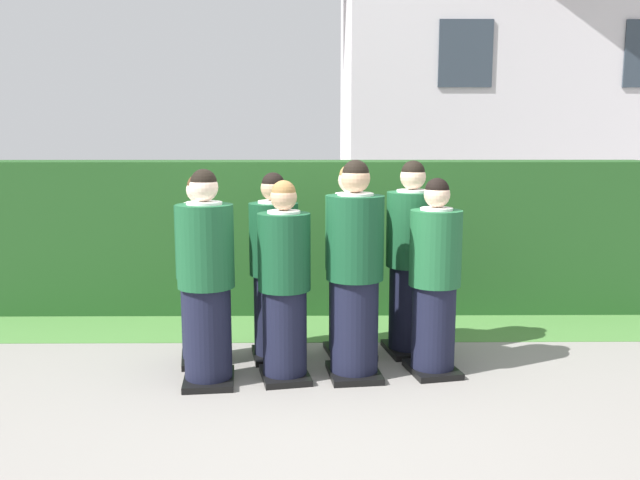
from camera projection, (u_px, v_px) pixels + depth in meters
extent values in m
plane|color=gray|center=(320.00, 377.00, 5.13)|extent=(60.00, 60.00, 0.00)
cylinder|color=black|center=(208.00, 335.00, 4.96)|extent=(0.36, 0.36, 0.75)
cube|color=black|center=(209.00, 379.00, 5.01)|extent=(0.42, 0.50, 0.05)
cylinder|color=#19512D|center=(205.00, 246.00, 4.85)|extent=(0.42, 0.42, 0.62)
cylinder|color=white|center=(204.00, 204.00, 4.80)|extent=(0.26, 0.26, 0.03)
cube|color=navy|center=(206.00, 226.00, 5.03)|extent=(0.04, 0.02, 0.27)
sphere|color=beige|center=(204.00, 187.00, 4.78)|extent=(0.21, 0.21, 0.21)
sphere|color=black|center=(204.00, 182.00, 4.78)|extent=(0.20, 0.20, 0.20)
cube|color=white|center=(208.00, 252.00, 5.13)|extent=(0.15, 0.02, 0.20)
cylinder|color=black|center=(285.00, 334.00, 5.04)|extent=(0.34, 0.34, 0.71)
cube|color=black|center=(285.00, 375.00, 5.10)|extent=(0.44, 0.50, 0.05)
cylinder|color=#144728|center=(284.00, 252.00, 4.94)|extent=(0.40, 0.40, 0.59)
cylinder|color=white|center=(284.00, 213.00, 4.90)|extent=(0.25, 0.25, 0.03)
cube|color=#236038|center=(280.00, 233.00, 5.11)|extent=(0.04, 0.02, 0.26)
sphere|color=tan|center=(284.00, 197.00, 4.88)|extent=(0.20, 0.20, 0.20)
sphere|color=olive|center=(284.00, 193.00, 4.87)|extent=(0.18, 0.18, 0.18)
cube|color=white|center=(279.00, 257.00, 5.21)|extent=(0.15, 0.04, 0.20)
cylinder|color=black|center=(354.00, 328.00, 5.10)|extent=(0.37, 0.37, 0.78)
cube|color=black|center=(354.00, 373.00, 5.15)|extent=(0.45, 0.53, 0.05)
cylinder|color=#144728|center=(355.00, 238.00, 4.99)|extent=(0.44, 0.44, 0.64)
cylinder|color=white|center=(355.00, 195.00, 4.94)|extent=(0.27, 0.27, 0.03)
cube|color=navy|center=(350.00, 218.00, 5.17)|extent=(0.04, 0.02, 0.28)
sphere|color=tan|center=(356.00, 178.00, 4.92)|extent=(0.22, 0.22, 0.22)
sphere|color=black|center=(356.00, 173.00, 4.91)|extent=(0.20, 0.20, 0.20)
cylinder|color=black|center=(433.00, 329.00, 5.17)|extent=(0.34, 0.34, 0.71)
cube|color=black|center=(432.00, 369.00, 5.23)|extent=(0.44, 0.51, 0.05)
cylinder|color=#1E5B33|center=(436.00, 248.00, 5.07)|extent=(0.40, 0.40, 0.59)
cylinder|color=white|center=(437.00, 210.00, 5.03)|extent=(0.25, 0.25, 0.03)
cube|color=gold|center=(427.00, 230.00, 5.24)|extent=(0.04, 0.02, 0.26)
sphere|color=beige|center=(437.00, 195.00, 5.01)|extent=(0.20, 0.20, 0.20)
sphere|color=black|center=(437.00, 190.00, 5.00)|extent=(0.19, 0.19, 0.19)
cylinder|color=black|center=(203.00, 320.00, 5.43)|extent=(0.35, 0.35, 0.72)
cube|color=black|center=(204.00, 358.00, 5.48)|extent=(0.44, 0.51, 0.05)
cylinder|color=#144728|center=(200.00, 241.00, 5.33)|extent=(0.41, 0.41, 0.60)
cylinder|color=white|center=(199.00, 204.00, 5.28)|extent=(0.25, 0.25, 0.03)
cube|color=navy|center=(200.00, 224.00, 5.50)|extent=(0.04, 0.02, 0.26)
sphere|color=beige|center=(199.00, 190.00, 5.26)|extent=(0.20, 0.20, 0.20)
sphere|color=#472D19|center=(199.00, 186.00, 5.26)|extent=(0.19, 0.19, 0.19)
cylinder|color=black|center=(275.00, 316.00, 5.53)|extent=(0.35, 0.35, 0.73)
cube|color=black|center=(275.00, 355.00, 5.58)|extent=(0.43, 0.51, 0.05)
cylinder|color=#144728|center=(274.00, 239.00, 5.42)|extent=(0.41, 0.41, 0.60)
cylinder|color=white|center=(273.00, 202.00, 5.38)|extent=(0.25, 0.25, 0.03)
cube|color=navy|center=(271.00, 222.00, 5.59)|extent=(0.04, 0.02, 0.26)
sphere|color=tan|center=(273.00, 188.00, 5.36)|extent=(0.20, 0.20, 0.20)
sphere|color=black|center=(273.00, 184.00, 5.35)|extent=(0.19, 0.19, 0.19)
cube|color=white|center=(271.00, 245.00, 5.70)|extent=(0.15, 0.03, 0.20)
cylinder|color=black|center=(350.00, 312.00, 5.61)|extent=(0.36, 0.36, 0.76)
cube|color=black|center=(350.00, 351.00, 5.67)|extent=(0.46, 0.53, 0.05)
cylinder|color=#1E5B33|center=(351.00, 232.00, 5.50)|extent=(0.43, 0.43, 0.62)
cylinder|color=white|center=(351.00, 195.00, 5.45)|extent=(0.26, 0.26, 0.03)
cube|color=gold|center=(345.00, 215.00, 5.68)|extent=(0.04, 0.02, 0.27)
sphere|color=beige|center=(351.00, 180.00, 5.44)|extent=(0.21, 0.21, 0.21)
sphere|color=olive|center=(351.00, 176.00, 5.43)|extent=(0.20, 0.20, 0.20)
cylinder|color=black|center=(410.00, 309.00, 5.67)|extent=(0.37, 0.37, 0.77)
cube|color=black|center=(409.00, 349.00, 5.72)|extent=(0.46, 0.54, 0.05)
cylinder|color=#19512D|center=(412.00, 229.00, 5.56)|extent=(0.43, 0.43, 0.63)
cylinder|color=white|center=(413.00, 191.00, 5.51)|extent=(0.27, 0.27, 0.03)
cube|color=#236038|center=(405.00, 212.00, 5.74)|extent=(0.04, 0.02, 0.28)
sphere|color=beige|center=(413.00, 177.00, 5.49)|extent=(0.22, 0.22, 0.22)
sphere|color=black|center=(413.00, 172.00, 5.48)|extent=(0.20, 0.20, 0.20)
cube|color=#214C1E|center=(318.00, 236.00, 7.09)|extent=(7.09, 0.70, 1.61)
cube|color=silver|center=(516.00, 99.00, 13.14)|extent=(6.89, 4.37, 5.21)
cube|color=#2D3842|center=(466.00, 53.00, 10.85)|extent=(0.90, 0.04, 1.10)
cube|color=#477A38|center=(319.00, 328.00, 6.43)|extent=(7.09, 0.90, 0.01)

